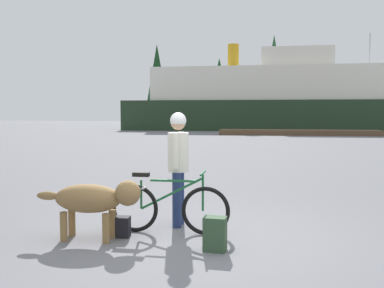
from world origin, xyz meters
name	(u,v)px	position (x,y,z in m)	size (l,w,h in m)	color
ground_plane	(192,240)	(0.00, 0.00, 0.00)	(160.00, 160.00, 0.00)	slate
bicycle	(169,207)	(-0.39, 0.25, 0.38)	(1.74, 0.44, 0.90)	black
person_cyclist	(178,158)	(-0.34, 0.71, 1.06)	(0.32, 0.53, 1.75)	navy
dog	(94,199)	(-1.32, -0.23, 0.56)	(1.49, 0.46, 0.83)	olive
backpack	(215,234)	(0.36, -0.44, 0.22)	(0.28, 0.20, 0.43)	#334C33
handbag_pannier	(118,227)	(-1.05, -0.03, 0.14)	(0.32, 0.18, 0.29)	black
dock_pier	(298,132)	(3.46, 28.90, 0.20)	(12.02, 2.16, 0.40)	brown
ferry_boat	(268,100)	(1.19, 38.48, 2.96)	(27.75, 7.14, 8.49)	#1E331E
sailboat_moored	(367,125)	(10.71, 38.98, 0.53)	(6.31, 1.77, 9.31)	navy
pine_tree_far_left	(157,74)	(-13.89, 53.82, 7.00)	(2.90, 2.90, 11.10)	#4C331E
pine_tree_center	(274,72)	(1.96, 53.14, 7.04)	(3.35, 3.35, 11.82)	#4C331E
pine_tree_far_right	(317,78)	(7.65, 55.19, 6.36)	(4.28, 4.28, 10.16)	#4C331E
pine_tree_mid_back	(219,83)	(-5.81, 59.05, 5.97)	(3.43, 3.43, 9.68)	#4C331E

